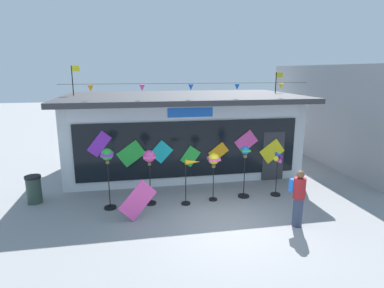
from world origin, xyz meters
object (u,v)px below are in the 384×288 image
Objects in this scene: trash_bin at (34,189)px; display_kite_on_ground at (138,200)px; wind_spinner_left at (149,161)px; wind_spinner_far_left at (108,162)px; wind_spinner_center_right at (214,162)px; kite_shop_building at (181,131)px; wind_spinner_center_left at (190,174)px; wind_spinner_far_right at (278,167)px; wind_spinner_right at (245,162)px; person_near_camera at (298,197)px.

display_kite_on_ground is at bearing -28.53° from trash_bin.
wind_spinner_far_left is at bearing -174.73° from wind_spinner_left.
trash_bin is (-6.03, 0.91, -0.90)m from wind_spinner_center_right.
wind_spinner_center_right is 1.76× the size of trash_bin.
kite_shop_building is 4.09m from wind_spinner_center_right.
wind_spinner_center_left reaches higher than trash_bin.
wind_spinner_center_right reaches higher than display_kite_on_ground.
wind_spinner_far_right is (2.33, -0.00, -0.32)m from wind_spinner_center_right.
kite_shop_building is at bearing 97.16° from wind_spinner_center_right.
kite_shop_building is 5.06m from wind_spinner_far_left.
wind_spinner_far_right is 5.04m from display_kite_on_ground.
wind_spinner_far_left is at bearing -20.49° from trash_bin.
wind_spinner_center_right is 1.04× the size of wind_spinner_far_right.
wind_spinner_right is at bearing -67.32° from kite_shop_building.
wind_spinner_center_right is (0.84, 0.17, 0.34)m from wind_spinner_center_left.
kite_shop_building is at bearing 112.68° from wind_spinner_right.
display_kite_on_ground is (-0.43, -1.04, -0.91)m from wind_spinner_left.
kite_shop_building is 5.35× the size of wind_spinner_right.
wind_spinner_far_right is 1.69× the size of trash_bin.
kite_shop_building reaches higher than wind_spinner_far_left.
wind_spinner_left is 1.15× the size of wind_spinner_far_right.
wind_spinner_center_right is at bearing -2.10° from wind_spinner_left.
trash_bin is (-5.18, 1.07, -0.56)m from wind_spinner_center_left.
wind_spinner_far_right is at bearing 10.98° from display_kite_on_ground.
wind_spinner_center_left is at bearing -168.89° from wind_spinner_center_right.
display_kite_on_ground is at bearing -45.86° from wind_spinner_far_left.
wind_spinner_far_left reaches higher than wind_spinner_right.
trash_bin is at bearing 167.90° from wind_spinner_left.
person_near_camera is at bearing -37.29° from wind_spinner_center_left.
kite_shop_building is 4.93× the size of wind_spinner_far_left.
wind_spinner_center_right is 3.00m from person_near_camera.
person_near_camera is (0.77, -2.36, -0.42)m from wind_spinner_right.
kite_shop_building is 6.81m from person_near_camera.
wind_spinner_far_right is at bearing -54.94° from kite_shop_building.
trash_bin is at bearing 173.51° from wind_spinner_right.
wind_spinner_left is (-1.65, -3.97, -0.22)m from kite_shop_building.
wind_spinner_center_left is 1.39× the size of display_kite_on_ground.
wind_spinner_center_left is 1.97m from display_kite_on_ground.
trash_bin is at bearing -150.38° from kite_shop_building.
trash_bin is at bearing 151.47° from display_kite_on_ground.
wind_spinner_far_right is (5.81, 0.04, -0.52)m from wind_spinner_far_left.
wind_spinner_far_right is 2.31m from person_near_camera.
wind_spinner_far_right reaches higher than display_kite_on_ground.
wind_spinner_far_left is 1.09× the size of wind_spinner_right.
wind_spinner_far_left is 3.49m from wind_spinner_center_right.
trash_bin is (-3.87, 0.83, -1.01)m from wind_spinner_left.
wind_spinner_right is at bearing 4.67° from wind_spinner_center_right.
trash_bin is at bearing 159.51° from wind_spinner_far_left.
kite_shop_building reaches higher than wind_spinner_far_right.
kite_shop_building reaches higher than wind_spinner_center_left.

